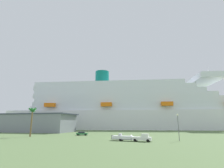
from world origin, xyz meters
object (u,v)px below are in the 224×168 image
object	(u,v)px
street_lamp	(178,123)
small_boat_on_trailer	(124,138)
cruise_ship	(136,110)
palm_tree	(32,113)
parked_car_green_wagon	(82,133)
pickup_truck	(143,138)

from	to	relation	value
street_lamp	small_boat_on_trailer	bearing A→B (deg)	-173.05
cruise_ship	street_lamp	size ratio (longest dim) A/B	27.50
small_boat_on_trailer	palm_tree	xyz separation A→B (m)	(-37.69, 9.94, 8.09)
parked_car_green_wagon	cruise_ship	bearing A→B (deg)	72.46
small_boat_on_trailer	street_lamp	size ratio (longest dim) A/B	1.04
cruise_ship	street_lamp	bearing A→B (deg)	-80.26
small_boat_on_trailer	palm_tree	bearing A→B (deg)	165.23
pickup_truck	street_lamp	distance (m)	12.16
pickup_truck	palm_tree	size ratio (longest dim) A/B	0.52
pickup_truck	palm_tree	distance (m)	45.33
palm_tree	street_lamp	size ratio (longest dim) A/B	1.42
street_lamp	palm_tree	bearing A→B (deg)	171.66
street_lamp	pickup_truck	bearing A→B (deg)	-163.40
pickup_truck	palm_tree	bearing A→B (deg)	165.46
pickup_truck	palm_tree	xyz separation A→B (m)	(-43.19, 11.20, 8.01)
palm_tree	parked_car_green_wagon	size ratio (longest dim) A/B	2.33
street_lamp	parked_car_green_wagon	bearing A→B (deg)	153.98
small_boat_on_trailer	parked_car_green_wagon	distance (m)	28.06
palm_tree	parked_car_green_wagon	world-z (taller)	palm_tree
palm_tree	street_lamp	distance (m)	54.84
pickup_truck	street_lamp	size ratio (longest dim) A/B	0.73
cruise_ship	palm_tree	distance (m)	87.71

